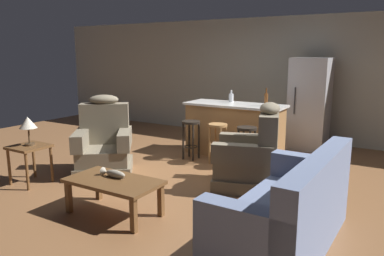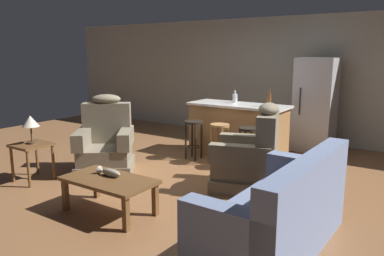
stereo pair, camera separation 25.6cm
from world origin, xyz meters
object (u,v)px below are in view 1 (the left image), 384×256
(couch, at_px, (289,213))
(recliner_near_lamp, at_px, (104,146))
(end_table, at_px, (29,152))
(bottle_tall_green, at_px, (231,98))
(refrigerator, at_px, (309,104))
(kitchen_island, at_px, (234,129))
(recliner_near_island, at_px, (252,158))
(table_lamp, at_px, (28,124))
(bar_stool_middle, at_px, (218,136))
(bottle_short_amber, at_px, (266,99))
(coffee_table, at_px, (114,184))
(fish_figurine, at_px, (113,174))
(bar_stool_left, at_px, (191,133))
(bar_stool_right, at_px, (247,140))

(couch, bearing_deg, recliner_near_lamp, -12.61)
(recliner_near_lamp, bearing_deg, couch, 38.16)
(end_table, height_order, bottle_tall_green, bottle_tall_green)
(end_table, height_order, refrigerator, refrigerator)
(kitchen_island, bearing_deg, recliner_near_island, -56.92)
(table_lamp, relative_size, bar_stool_middle, 0.60)
(kitchen_island, relative_size, bottle_short_amber, 5.79)
(bottle_short_amber, bearing_deg, bottle_tall_green, 167.72)
(coffee_table, distance_m, bar_stool_middle, 2.46)
(fish_figurine, height_order, bar_stool_left, bar_stool_left)
(refrigerator, relative_size, bottle_short_amber, 5.66)
(recliner_near_island, bearing_deg, couch, 107.14)
(end_table, xyz_separation_m, kitchen_island, (1.84, 2.92, 0.02))
(refrigerator, bearing_deg, couch, -78.12)
(fish_figurine, distance_m, refrigerator, 4.40)
(fish_figurine, bearing_deg, bar_stool_middle, 86.79)
(table_lamp, height_order, bar_stool_left, table_lamp)
(table_lamp, bearing_deg, refrigerator, 55.09)
(coffee_table, bearing_deg, bottle_short_amber, 77.87)
(couch, distance_m, bar_stool_middle, 2.85)
(fish_figurine, height_order, end_table, end_table)
(fish_figurine, bearing_deg, end_table, 176.55)
(fish_figurine, bearing_deg, bar_stool_left, 99.31)
(recliner_near_island, distance_m, refrigerator, 2.66)
(fish_figurine, height_order, recliner_near_island, recliner_near_island)
(recliner_near_island, height_order, table_lamp, recliner_near_island)
(couch, relative_size, recliner_near_island, 1.60)
(bar_stool_left, relative_size, bar_stool_right, 1.00)
(bar_stool_left, bearing_deg, bar_stool_middle, 0.00)
(couch, relative_size, bar_stool_left, 2.83)
(bar_stool_left, bearing_deg, recliner_near_lamp, -119.87)
(refrigerator, distance_m, bottle_tall_green, 1.58)
(bar_stool_left, relative_size, refrigerator, 0.39)
(bar_stool_right, bearing_deg, bar_stool_middle, 180.00)
(coffee_table, distance_m, bar_stool_right, 2.53)
(recliner_near_island, relative_size, refrigerator, 0.68)
(kitchen_island, bearing_deg, bar_stool_middle, -91.50)
(end_table, height_order, bar_stool_right, bar_stool_right)
(fish_figurine, bearing_deg, bottle_short_amber, 76.44)
(recliner_near_lamp, distance_m, end_table, 1.08)
(couch, bearing_deg, coffee_table, 10.69)
(end_table, relative_size, kitchen_island, 0.31)
(bar_stool_middle, relative_size, bar_stool_right, 1.00)
(recliner_near_lamp, height_order, table_lamp, recliner_near_lamp)
(couch, bearing_deg, kitchen_island, -54.61)
(recliner_near_island, height_order, bar_stool_right, recliner_near_island)
(bar_stool_left, bearing_deg, table_lamp, -119.69)
(recliner_near_lamp, bearing_deg, bar_stool_right, 88.71)
(coffee_table, relative_size, bottle_short_amber, 3.54)
(bar_stool_left, distance_m, bottle_tall_green, 1.05)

